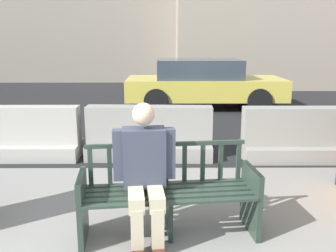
% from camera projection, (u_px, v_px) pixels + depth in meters
% --- Properties ---
extents(street_asphalt, '(120.00, 12.00, 0.01)m').
position_uv_depth(street_asphalt, '(156.00, 101.00, 11.42)').
color(street_asphalt, black).
rests_on(street_asphalt, ground).
extents(street_bench, '(1.74, 0.70, 0.88)m').
position_uv_depth(street_bench, '(169.00, 196.00, 3.62)').
color(street_bench, '#28382D').
rests_on(street_bench, ground).
extents(seated_person, '(0.59, 0.75, 1.31)m').
position_uv_depth(seated_person, '(145.00, 171.00, 3.47)').
color(seated_person, '#383D4C').
rests_on(seated_person, ground).
extents(jersey_barrier_centre, '(2.02, 0.76, 0.84)m').
position_uv_depth(jersey_barrier_centre, '(149.00, 137.00, 6.02)').
color(jersey_barrier_centre, gray).
rests_on(jersey_barrier_centre, ground).
extents(jersey_barrier_left, '(2.00, 0.68, 0.84)m').
position_uv_depth(jersey_barrier_left, '(17.00, 137.00, 6.00)').
color(jersey_barrier_left, '#ADA89E').
rests_on(jersey_barrier_left, ground).
extents(jersey_barrier_right, '(2.00, 0.69, 0.84)m').
position_uv_depth(jersey_barrier_right, '(305.00, 138.00, 5.93)').
color(jersey_barrier_right, gray).
rests_on(jersey_barrier_right, ground).
extents(car_taxi_near, '(4.28, 1.88, 1.33)m').
position_uv_depth(car_taxi_near, '(203.00, 83.00, 10.32)').
color(car_taxi_near, '#DBC64C').
rests_on(car_taxi_near, ground).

